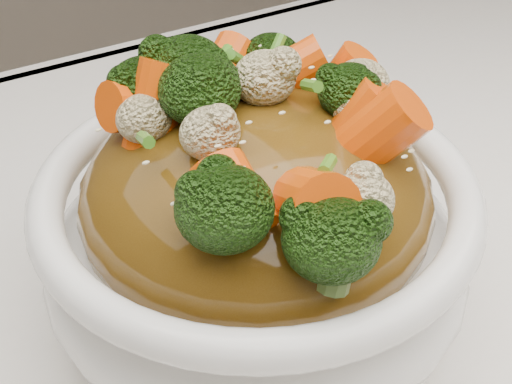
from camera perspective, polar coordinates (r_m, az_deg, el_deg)
tablecloth at (r=0.43m, az=8.84°, el=-11.81°), size 1.20×0.80×0.04m
bowl at (r=0.39m, az=-0.00°, el=-4.05°), size 0.27×0.27×0.09m
sauce_base at (r=0.37m, az=-0.00°, el=-0.39°), size 0.21×0.21×0.10m
carrots at (r=0.34m, az=-0.00°, el=8.67°), size 0.21×0.21×0.05m
broccoli at (r=0.34m, az=-0.00°, el=8.51°), size 0.21×0.21×0.05m
cauliflower at (r=0.34m, az=-0.00°, el=8.19°), size 0.21×0.21×0.04m
scallions at (r=0.34m, az=-0.00°, el=8.83°), size 0.16×0.16×0.02m
sesame_seeds at (r=0.34m, az=-0.00°, el=8.83°), size 0.19×0.19×0.01m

